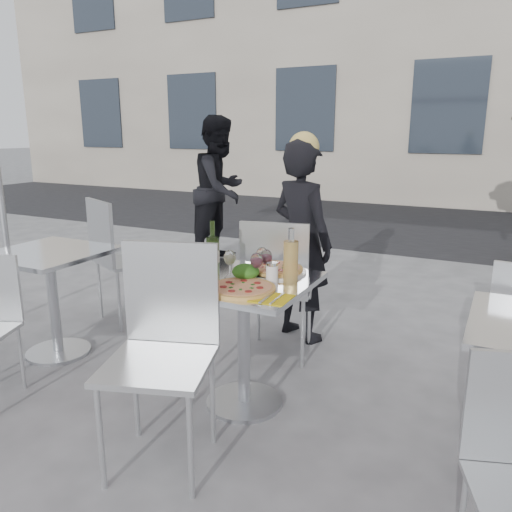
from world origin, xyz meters
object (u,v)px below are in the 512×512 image
at_px(wineglass_red_b, 266,258).
at_px(napkin_right, 272,298).
at_px(wineglass_white_a, 230,259).
at_px(side_chair_lfar, 117,251).
at_px(woman_diner, 302,242).
at_px(pedestrian_a, 220,190).
at_px(pizza_far, 276,270).
at_px(chair_far, 277,278).
at_px(side_table_left, 51,281).
at_px(wine_bottle, 213,252).
at_px(carafe, 291,260).
at_px(chair_near, 164,335).
at_px(wineglass_white_b, 262,255).
at_px(sugar_shaker, 272,272).
at_px(pizza_near, 242,288).
at_px(wineglass_red_a, 256,261).
at_px(napkin_left, 181,282).
at_px(main_table, 244,316).
at_px(salad_plate, 246,273).

xyz_separation_m(wineglass_red_b, napkin_right, (0.18, -0.32, -0.11)).
bearing_deg(wineglass_white_a, side_chair_lfar, 154.88).
height_order(woman_diner, pedestrian_a, pedestrian_a).
bearing_deg(side_chair_lfar, pizza_far, -171.03).
bearing_deg(chair_far, side_table_left, 9.45).
distance_m(wine_bottle, carafe, 0.47).
bearing_deg(chair_near, chair_far, 69.35).
height_order(side_table_left, wineglass_white_a, wineglass_white_a).
xyz_separation_m(woman_diner, wineglass_white_a, (0.00, -1.07, 0.12)).
relative_size(pedestrian_a, wineglass_white_b, 10.91).
bearing_deg(pizza_far, sugar_shaker, -71.43).
bearing_deg(side_chair_lfar, pizza_near, 177.14).
bearing_deg(pizza_near, wineglass_white_b, 97.14).
xyz_separation_m(chair_near, wineglass_red_a, (0.20, 0.56, 0.25)).
bearing_deg(napkin_left, main_table, 43.89).
xyz_separation_m(pizza_near, napkin_right, (0.19, -0.05, -0.01)).
height_order(main_table, wineglass_red_b, wineglass_red_b).
relative_size(pedestrian_a, salad_plate, 7.81).
xyz_separation_m(chair_far, wineglass_white_b, (0.12, -0.47, 0.28)).
relative_size(chair_far, pizza_far, 2.81).
bearing_deg(pizza_near, chair_near, -118.30).
bearing_deg(wineglass_red_b, wineglass_white_b, 137.81).
bearing_deg(napkin_left, pizza_near, 13.33).
xyz_separation_m(pizza_near, salad_plate, (-0.07, 0.18, 0.03)).
height_order(chair_far, sugar_shaker, chair_far).
relative_size(chair_far, pedestrian_a, 0.57).
height_order(chair_near, napkin_right, chair_near).
bearing_deg(pizza_far, salad_plate, -113.00).
distance_m(chair_near, napkin_left, 0.40).
height_order(chair_near, wineglass_white_b, chair_near).
bearing_deg(chair_far, carafe, 106.99).
bearing_deg(side_table_left, woman_diner, 37.12).
xyz_separation_m(pizza_near, wineglass_red_b, (0.01, 0.27, 0.10)).
bearing_deg(side_chair_lfar, chair_near, 163.51).
xyz_separation_m(main_table, side_chair_lfar, (-1.51, 0.67, 0.07)).
relative_size(wineglass_white_a, wineglass_red_a, 1.00).
bearing_deg(wineglass_red_b, chair_near, -108.06).
bearing_deg(sugar_shaker, side_chair_lfar, 159.17).
bearing_deg(side_chair_lfar, napkin_left, 169.75).
xyz_separation_m(wine_bottle, napkin_right, (0.51, -0.29, -0.11)).
distance_m(chair_far, woman_diner, 0.48).
xyz_separation_m(pedestrian_a, pizza_far, (1.93, -2.62, -0.09)).
relative_size(side_table_left, napkin_left, 3.73).
height_order(side_table_left, carafe, carafe).
relative_size(carafe, sugar_shaker, 2.71).
relative_size(salad_plate, wineglass_red_b, 1.40).
distance_m(main_table, woman_diner, 1.09).
distance_m(pedestrian_a, wineglass_white_b, 3.28).
xyz_separation_m(carafe, wineglass_white_a, (-0.32, -0.09, -0.01)).
bearing_deg(napkin_right, chair_far, 110.05).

